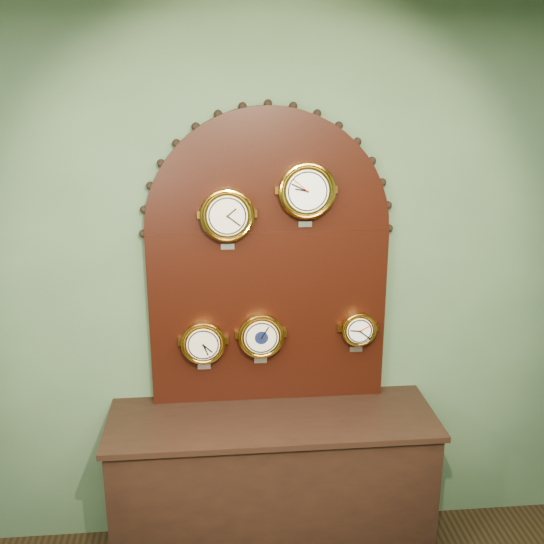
{
  "coord_description": "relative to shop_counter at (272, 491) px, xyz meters",
  "views": [
    {
      "loc": [
        -0.27,
        -0.61,
        2.45
      ],
      "look_at": [
        0.0,
        2.25,
        1.58
      ],
      "focal_mm": 42.49,
      "sensor_mm": 36.0,
      "label": 1
    }
  ],
  "objects": [
    {
      "name": "tide_clock",
      "position": [
        0.46,
        0.15,
        0.82
      ],
      "size": [
        0.18,
        0.08,
        0.23
      ],
      "color": "gold",
      "rests_on": "display_board"
    },
    {
      "name": "roman_clock",
      "position": [
        -0.2,
        0.15,
        1.43
      ],
      "size": [
        0.26,
        0.08,
        0.31
      ],
      "color": "gold",
      "rests_on": "display_board"
    },
    {
      "name": "arabic_clock",
      "position": [
        0.18,
        0.15,
        1.54
      ],
      "size": [
        0.27,
        0.08,
        0.32
      ],
      "color": "gold",
      "rests_on": "display_board"
    },
    {
      "name": "hygrometer",
      "position": [
        -0.33,
        0.15,
        0.78
      ],
      "size": [
        0.22,
        0.08,
        0.27
      ],
      "color": "gold",
      "rests_on": "display_board"
    },
    {
      "name": "barometer",
      "position": [
        -0.04,
        0.15,
        0.81
      ],
      "size": [
        0.23,
        0.08,
        0.28
      ],
      "color": "gold",
      "rests_on": "display_board"
    },
    {
      "name": "display_board",
      "position": [
        0.0,
        0.22,
        1.23
      ],
      "size": [
        1.26,
        0.06,
        1.53
      ],
      "color": "black",
      "rests_on": "shop_counter"
    },
    {
      "name": "shop_counter",
      "position": [
        0.0,
        0.0,
        0.0
      ],
      "size": [
        1.6,
        0.5,
        0.8
      ],
      "primitive_type": "cube",
      "color": "black",
      "rests_on": "ground_plane"
    },
    {
      "name": "wall_back",
      "position": [
        0.0,
        0.27,
        1.0
      ],
      "size": [
        4.0,
        0.0,
        4.0
      ],
      "primitive_type": "plane",
      "rotation": [
        1.57,
        0.0,
        0.0
      ],
      "color": "#425D3F",
      "rests_on": "ground"
    }
  ]
}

